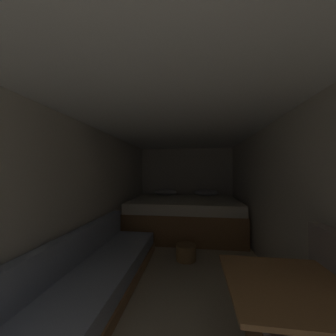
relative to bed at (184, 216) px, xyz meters
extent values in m
plane|color=beige|center=(0.00, -1.74, -0.39)|extent=(7.26, 7.26, 0.00)
cube|color=beige|center=(0.00, 0.91, 0.62)|extent=(2.57, 0.05, 2.02)
cube|color=beige|center=(-1.26, -1.74, 0.62)|extent=(0.05, 5.26, 2.02)
cube|color=beige|center=(1.26, -1.74, 0.62)|extent=(0.05, 5.26, 2.02)
cube|color=white|center=(0.00, -1.74, 1.66)|extent=(2.57, 5.26, 0.05)
cube|color=olive|center=(0.00, -0.01, -0.11)|extent=(2.35, 1.71, 0.56)
cube|color=beige|center=(0.00, -0.01, 0.27)|extent=(2.31, 1.67, 0.20)
ellipsoid|color=white|center=(-0.53, 0.63, 0.46)|extent=(0.59, 0.32, 0.16)
ellipsoid|color=white|center=(0.53, 0.63, 0.46)|extent=(0.59, 0.32, 0.16)
cube|color=#9E7247|center=(-0.84, -2.42, -0.32)|extent=(0.74, 2.80, 0.13)
cube|color=#99A3B7|center=(-0.84, -2.42, -0.17)|extent=(0.70, 2.76, 0.18)
cube|color=#99A3B7|center=(-1.15, -2.42, 0.11)|extent=(0.12, 2.76, 0.36)
cube|color=olive|center=(0.73, -3.16, 0.34)|extent=(0.66, 0.66, 0.02)
cylinder|color=silver|center=(0.73, -2.99, -0.03)|extent=(0.05, 0.05, 0.72)
cylinder|color=olive|center=(0.09, -1.31, -0.27)|extent=(0.31, 0.31, 0.24)
camera|label=1|loc=(0.22, -4.32, 0.98)|focal=20.30mm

